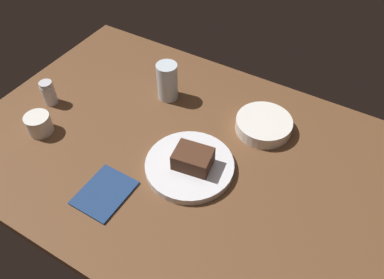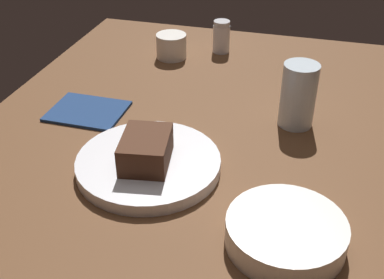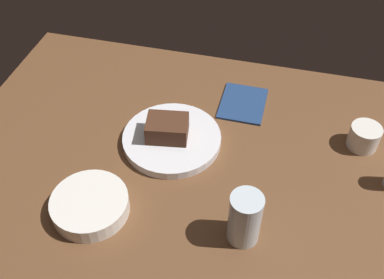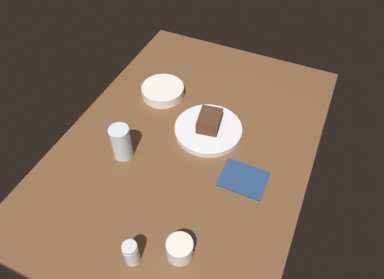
# 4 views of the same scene
# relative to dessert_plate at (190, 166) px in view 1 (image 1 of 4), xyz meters

# --- Properties ---
(dining_table) EXTENTS (1.20, 0.84, 0.03)m
(dining_table) POSITION_rel_dessert_plate_xyz_m (-0.07, 0.05, -0.03)
(dining_table) COLOR brown
(dining_table) RESTS_ON ground
(dessert_plate) EXTENTS (0.24, 0.24, 0.02)m
(dessert_plate) POSITION_rel_dessert_plate_xyz_m (0.00, 0.00, 0.00)
(dessert_plate) COLOR silver
(dessert_plate) RESTS_ON dining_table
(chocolate_cake_slice) EXTENTS (0.11, 0.09, 0.05)m
(chocolate_cake_slice) POSITION_rel_dessert_plate_xyz_m (0.01, 0.00, 0.04)
(chocolate_cake_slice) COLOR #472819
(chocolate_cake_slice) RESTS_ON dessert_plate
(salt_shaker) EXTENTS (0.04, 0.04, 0.08)m
(salt_shaker) POSITION_rel_dessert_plate_xyz_m (-0.52, 0.01, 0.03)
(salt_shaker) COLOR silver
(salt_shaker) RESTS_ON dining_table
(water_glass) EXTENTS (0.07, 0.07, 0.12)m
(water_glass) POSITION_rel_dessert_plate_xyz_m (-0.21, 0.22, 0.05)
(water_glass) COLOR silver
(water_glass) RESTS_ON dining_table
(side_bowl) EXTENTS (0.17, 0.17, 0.04)m
(side_bowl) POSITION_rel_dessert_plate_xyz_m (0.11, 0.24, 0.01)
(side_bowl) COLOR white
(side_bowl) RESTS_ON dining_table
(coffee_cup) EXTENTS (0.07, 0.07, 0.06)m
(coffee_cup) POSITION_rel_dessert_plate_xyz_m (-0.45, -0.10, 0.02)
(coffee_cup) COLOR silver
(coffee_cup) RESTS_ON dining_table
(folded_napkin) EXTENTS (0.12, 0.15, 0.01)m
(folded_napkin) POSITION_rel_dessert_plate_xyz_m (-0.15, -0.18, -0.01)
(folded_napkin) COLOR navy
(folded_napkin) RESTS_ON dining_table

